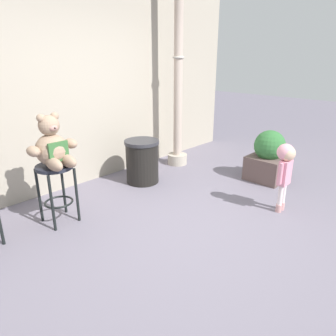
{
  "coord_description": "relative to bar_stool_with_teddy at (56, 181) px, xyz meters",
  "views": [
    {
      "loc": [
        -2.48,
        -1.92,
        1.87
      ],
      "look_at": [
        0.08,
        0.49,
        0.6
      ],
      "focal_mm": 33.67,
      "sensor_mm": 36.0,
      "label": 1
    }
  ],
  "objects": [
    {
      "name": "ground_plane",
      "position": [
        0.94,
        -1.29,
        -0.51
      ],
      "size": [
        24.0,
        24.0,
        0.0
      ],
      "primitive_type": "plane",
      "color": "slate"
    },
    {
      "name": "building_wall",
      "position": [
        0.94,
        0.99,
        1.28
      ],
      "size": [
        6.6,
        0.3,
        3.57
      ],
      "primitive_type": "cube",
      "color": "#A89E8D",
      "rests_on": "ground_plane"
    },
    {
      "name": "bar_stool_with_teddy",
      "position": [
        0.0,
        0.0,
        0.0
      ],
      "size": [
        0.41,
        0.41,
        0.7
      ],
      "color": "#20232E",
      "rests_on": "ground_plane"
    },
    {
      "name": "teddy_bear",
      "position": [
        0.0,
        -0.03,
        0.41
      ],
      "size": [
        0.56,
        0.5,
        0.59
      ],
      "color": "#9E8169",
      "rests_on": "bar_stool_with_teddy"
    },
    {
      "name": "child_walking",
      "position": [
        2.04,
        -1.78,
        0.13
      ],
      "size": [
        0.28,
        0.22,
        0.87
      ],
      "rotation": [
        0.0,
        0.0,
        1.78
      ],
      "color": "#CB9492",
      "rests_on": "ground_plane"
    },
    {
      "name": "trash_bin",
      "position": [
        1.5,
        0.2,
        -0.17
      ],
      "size": [
        0.52,
        0.52,
        0.66
      ],
      "color": "black",
      "rests_on": "ground_plane"
    },
    {
      "name": "lamppost",
      "position": [
        2.51,
        0.38,
        0.77
      ],
      "size": [
        0.35,
        0.35,
        3.17
      ],
      "color": "#ADA394",
      "rests_on": "ground_plane"
    },
    {
      "name": "planter_with_shrub",
      "position": [
        2.92,
        -1.15,
        -0.15
      ],
      "size": [
        0.55,
        0.55,
        0.79
      ],
      "color": "brown",
      "rests_on": "ground_plane"
    }
  ]
}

